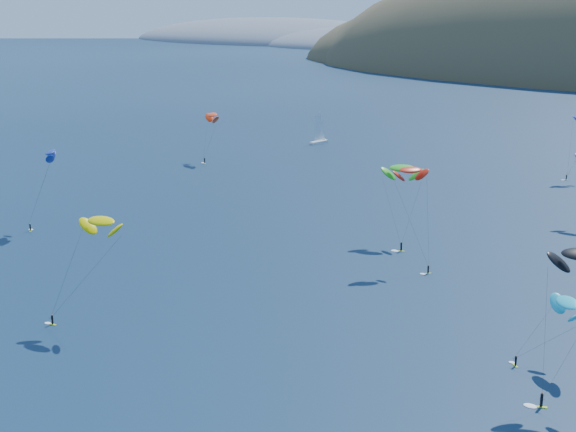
# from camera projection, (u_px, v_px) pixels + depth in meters

# --- Properties ---
(headland) EXTENTS (460.00, 250.00, 60.00)m
(headland) POSITION_uv_depth(u_px,v_px,m) (294.00, 44.00, 943.74)
(headland) COLOR slate
(headland) RESTS_ON ground
(sailboat) EXTENTS (9.59, 8.24, 11.70)m
(sailboat) POSITION_uv_depth(u_px,v_px,m) (319.00, 141.00, 295.58)
(sailboat) COLOR white
(sailboat) RESTS_ON ground
(kitesurfer_1) EXTENTS (9.25, 10.31, 17.51)m
(kitesurfer_1) POSITION_uv_depth(u_px,v_px,m) (212.00, 115.00, 261.33)
(kitesurfer_1) COLOR #9EC916
(kitesurfer_1) RESTS_ON ground
(kitesurfer_2) EXTENTS (10.82, 9.31, 19.58)m
(kitesurfer_2) POSITION_uv_depth(u_px,v_px,m) (101.00, 221.00, 130.90)
(kitesurfer_2) COLOR #9EC916
(kitesurfer_2) RESTS_ON ground
(kitesurfer_3) EXTENTS (10.19, 12.51, 18.65)m
(kitesurfer_3) POSITION_uv_depth(u_px,v_px,m) (402.00, 168.00, 176.16)
(kitesurfer_3) COLOR #9EC916
(kitesurfer_3) RESTS_ON ground
(kitesurfer_5) EXTENTS (9.97, 9.30, 11.90)m
(kitesurfer_5) POSITION_uv_depth(u_px,v_px,m) (567.00, 303.00, 116.71)
(kitesurfer_5) COLOR #9EC916
(kitesurfer_5) RESTS_ON ground
(kitesurfer_9) EXTENTS (10.75, 8.46, 21.38)m
(kitesurfer_9) POSITION_uv_depth(u_px,v_px,m) (411.00, 170.00, 159.29)
(kitesurfer_9) COLOR #9EC916
(kitesurfer_9) RESTS_ON ground
(kitesurfer_10) EXTENTS (7.73, 10.67, 19.89)m
(kitesurfer_10) POSITION_uv_depth(u_px,v_px,m) (50.00, 152.00, 185.39)
(kitesurfer_10) COLOR #9EC916
(kitesurfer_10) RESTS_ON ground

